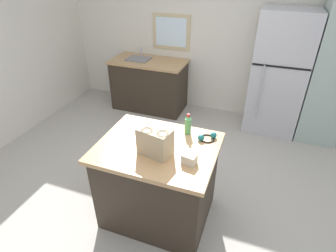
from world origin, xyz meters
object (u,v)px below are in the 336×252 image
(refrigerator, at_px, (278,75))
(bottle, at_px, (188,125))
(shopping_bag, at_px, (155,142))
(tall_cabinet, at_px, (333,71))
(ear_defenders, at_px, (207,137))
(small_box, at_px, (189,159))
(kitchen_island, at_px, (158,182))

(refrigerator, height_order, bottle, refrigerator)
(refrigerator, distance_m, shopping_bag, 2.66)
(refrigerator, height_order, tall_cabinet, tall_cabinet)
(tall_cabinet, height_order, ear_defenders, tall_cabinet)
(small_box, bearing_deg, bottle, 108.23)
(kitchen_island, height_order, refrigerator, refrigerator)
(shopping_bag, bearing_deg, small_box, -5.04)
(tall_cabinet, height_order, shopping_bag, tall_cabinet)
(kitchen_island, height_order, shopping_bag, shopping_bag)
(kitchen_island, xyz_separation_m, bottle, (0.21, 0.32, 0.56))
(small_box, relative_size, bottle, 0.53)
(ear_defenders, bearing_deg, refrigerator, 73.38)
(shopping_bag, xyz_separation_m, ear_defenders, (0.39, 0.39, -0.11))
(tall_cabinet, distance_m, bottle, 2.54)
(shopping_bag, height_order, bottle, shopping_bag)
(kitchen_island, distance_m, small_box, 0.63)
(small_box, distance_m, bottle, 0.49)
(shopping_bag, bearing_deg, kitchen_island, 104.39)
(kitchen_island, height_order, bottle, bottle)
(kitchen_island, height_order, ear_defenders, ear_defenders)
(tall_cabinet, distance_m, small_box, 2.84)
(shopping_bag, distance_m, ear_defenders, 0.56)
(shopping_bag, height_order, small_box, shopping_bag)
(bottle, relative_size, ear_defenders, 1.06)
(shopping_bag, xyz_separation_m, small_box, (0.33, -0.03, -0.09))
(shopping_bag, bearing_deg, ear_defenders, 44.79)
(kitchen_island, distance_m, shopping_bag, 0.60)
(refrigerator, height_order, shopping_bag, refrigerator)
(small_box, bearing_deg, ear_defenders, 81.56)
(refrigerator, bearing_deg, shopping_bag, -112.35)
(tall_cabinet, relative_size, ear_defenders, 10.36)
(refrigerator, xyz_separation_m, small_box, (-0.68, -2.48, 0.03))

